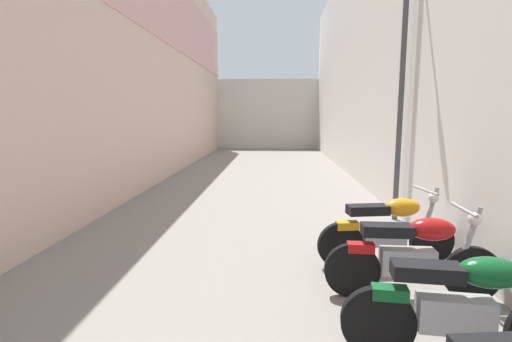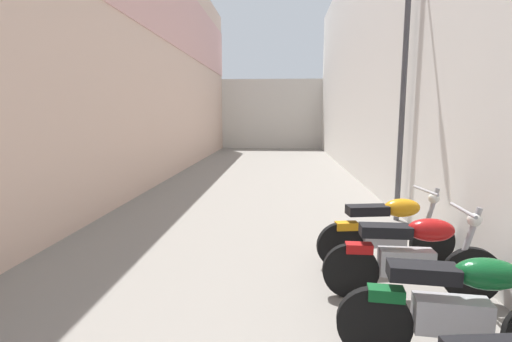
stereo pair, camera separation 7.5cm
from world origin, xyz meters
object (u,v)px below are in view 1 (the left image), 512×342
at_px(motorcycle_fourth, 463,305).
at_px(motorcycle_sixth, 388,229).
at_px(motorcycle_fifth, 413,254).
at_px(street_lamp, 398,59).

distance_m(motorcycle_fourth, motorcycle_sixth, 2.03).
bearing_deg(motorcycle_fourth, motorcycle_fifth, 90.00).
xyz_separation_m(motorcycle_sixth, street_lamp, (0.71, 2.28, 2.45)).
height_order(motorcycle_fifth, street_lamp, street_lamp).
height_order(motorcycle_sixth, street_lamp, street_lamp).
relative_size(motorcycle_sixth, street_lamp, 0.36).
height_order(motorcycle_fourth, motorcycle_sixth, same).
xyz_separation_m(motorcycle_fourth, street_lamp, (0.71, 4.30, 2.45)).
bearing_deg(motorcycle_fifth, street_lamp, 77.58).
relative_size(motorcycle_fifth, street_lamp, 0.36).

